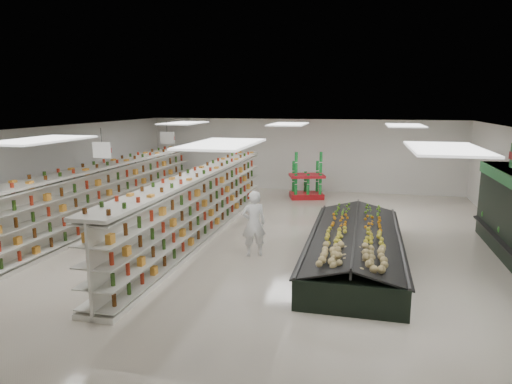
% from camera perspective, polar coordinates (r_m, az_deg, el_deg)
% --- Properties ---
extents(floor, '(16.00, 16.00, 0.00)m').
position_cam_1_polar(floor, '(13.20, 1.13, -6.20)').
color(floor, beige).
rests_on(floor, ground).
extents(ceiling, '(14.00, 16.00, 0.02)m').
position_cam_1_polar(ceiling, '(12.62, 1.19, 7.80)').
color(ceiling, white).
rests_on(ceiling, wall_back).
extents(wall_back, '(14.00, 0.02, 3.20)m').
position_cam_1_polar(wall_back, '(20.63, 5.76, 4.62)').
color(wall_back, white).
rests_on(wall_back, floor).
extents(wall_front, '(14.00, 0.02, 3.20)m').
position_cam_1_polar(wall_front, '(5.56, -16.64, -14.28)').
color(wall_front, white).
rests_on(wall_front, floor).
extents(wall_left, '(0.02, 16.00, 3.20)m').
position_cam_1_polar(wall_left, '(15.79, -24.56, 1.64)').
color(wall_left, white).
rests_on(wall_left, floor).
extents(aisle_sign_near, '(0.52, 0.06, 0.75)m').
position_cam_1_polar(aisle_sign_near, '(12.20, -18.68, 4.99)').
color(aisle_sign_near, white).
rests_on(aisle_sign_near, ceiling).
extents(aisle_sign_far, '(0.52, 0.06, 0.75)m').
position_cam_1_polar(aisle_sign_far, '(15.73, -11.04, 6.64)').
color(aisle_sign_far, white).
rests_on(aisle_sign_far, ceiling).
extents(gondola_left, '(1.23, 11.46, 1.98)m').
position_cam_1_polar(gondola_left, '(15.67, -18.04, -0.53)').
color(gondola_left, white).
rests_on(gondola_left, floor).
extents(gondola_center, '(0.98, 11.21, 1.94)m').
position_cam_1_polar(gondola_center, '(13.56, -7.00, -1.91)').
color(gondola_center, white).
rests_on(gondola_center, floor).
extents(produce_island, '(2.37, 6.35, 0.94)m').
position_cam_1_polar(produce_island, '(11.77, 12.25, -6.46)').
color(produce_island, black).
rests_on(produce_island, floor).
extents(soda_endcap, '(1.61, 1.31, 1.79)m').
position_cam_1_polar(soda_endcap, '(18.98, 6.37, 1.80)').
color(soda_endcap, '#A41218').
rests_on(soda_endcap, floor).
extents(shopper_main, '(0.75, 0.64, 1.73)m').
position_cam_1_polar(shopper_main, '(11.79, -0.29, -3.96)').
color(shopper_main, white).
rests_on(shopper_main, floor).
extents(shopper_background, '(0.89, 1.01, 1.77)m').
position_cam_1_polar(shopper_background, '(15.91, -7.23, 0.02)').
color(shopper_background, tan).
rests_on(shopper_background, floor).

